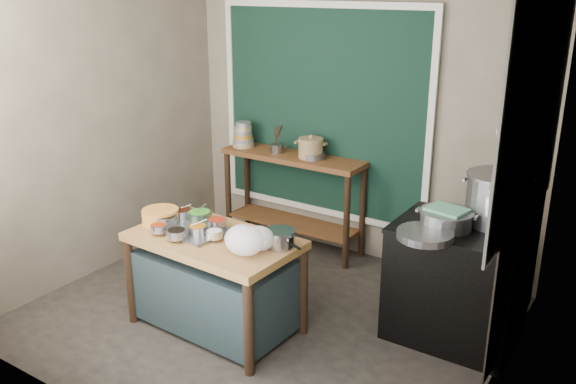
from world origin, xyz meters
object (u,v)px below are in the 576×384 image
Objects in this scene: utensil_cup at (277,148)px; saucepan at (280,239)px; prep_table at (215,283)px; ceramic_crock at (311,149)px; stove_block at (456,285)px; condiment_tray at (192,230)px; stock_pot at (498,199)px; steamer at (446,219)px; back_counter at (293,201)px; yellow_basin at (161,216)px.

saucepan is at bearing -55.00° from utensil_cup.
ceramic_crock reaches higher than prep_table.
condiment_tray is (-1.76, -0.88, 0.34)m from stove_block.
ceramic_crock is (-1.70, 0.73, 0.61)m from stove_block.
stove_block is 0.69m from stock_pot.
steamer is (1.46, 0.80, 0.57)m from prep_table.
stove_block is at bearing 58.37° from saucepan.
back_counter is 2.03m from steamer.
condiment_tray is 2.08× the size of ceramic_crock.
ceramic_crock reaches higher than stove_block.
stock_pot is at bearing 60.63° from saucepan.
utensil_cup is at bearing 101.20° from condiment_tray.
steamer is at bearing -24.01° from back_counter.
stock_pot reaches higher than saucepan.
back_counter is 1.65m from yellow_basin.
ceramic_crock is at bearing 156.79° from stove_block.
saucepan is (-1.05, -0.75, 0.39)m from stove_block.
back_counter is at bearing 104.54° from prep_table.
yellow_basin is 1.61m from utensil_cup.
steamer reaches higher than yellow_basin.
saucepan is (0.71, 0.13, 0.05)m from condiment_tray.
utensil_cup is at bearing 167.10° from stock_pot.
yellow_basin is at bearing -179.80° from condiment_tray.
yellow_basin is (-2.08, -0.88, 0.38)m from stove_block.
prep_table is 0.86× the size of back_counter.
condiment_tray is 1.34× the size of steamer.
condiment_tray is at bearing -175.75° from prep_table.
yellow_basin reaches higher than prep_table.
stove_block is 1.99m from condiment_tray.
stock_pot reaches higher than stove_block.
stove_block is 2.26m from utensil_cup.
back_counter is at bearing 155.99° from steamer.
yellow_basin is at bearing -96.29° from back_counter.
saucepan is (0.85, -1.48, 0.34)m from back_counter.
saucepan is at bearing 10.52° from condiment_tray.
prep_table is 3.24× the size of steamer.
stock_pot is (1.87, -0.53, 0.03)m from ceramic_crock.
prep_table is at bearing -84.83° from ceramic_crock.
stock_pot is at bearing -15.81° from ceramic_crock.
back_counter is 1.74m from saucepan.
condiment_tray is 1.82× the size of yellow_basin.
yellow_basin is 2.14m from steamer.
prep_table is 2.64× the size of stock_pot.
ceramic_crock is 0.64× the size of steamer.
saucepan is 1.79m from utensil_cup.
saucepan is 0.59× the size of steamer.
utensil_cup is (-0.17, -0.02, 0.52)m from back_counter.
prep_table is 5.49× the size of saucepan.
utensil_cup is 0.36× the size of steamer.
prep_table is at bearing 1.84° from condiment_tray.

